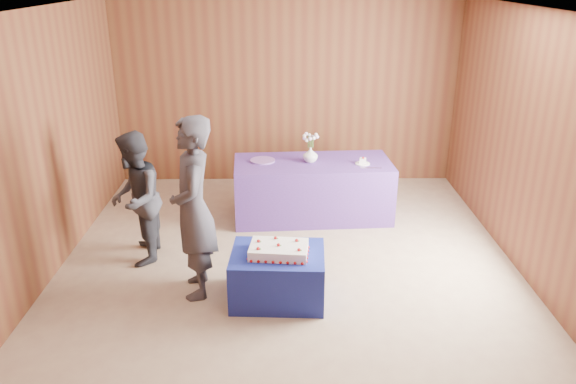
{
  "coord_description": "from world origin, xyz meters",
  "views": [
    {
      "loc": [
        -0.06,
        -5.2,
        3.05
      ],
      "look_at": [
        -0.0,
        0.1,
        0.93
      ],
      "focal_mm": 35.0,
      "sensor_mm": 36.0,
      "label": 1
    }
  ],
  "objects_px": {
    "cake_table": "(278,276)",
    "guest_right": "(135,199)",
    "vase": "(310,155)",
    "guest_left": "(193,209)",
    "sheet_cake": "(279,250)",
    "serving_table": "(312,189)"
  },
  "relations": [
    {
      "from": "cake_table",
      "to": "guest_right",
      "type": "height_order",
      "value": "guest_right"
    },
    {
      "from": "vase",
      "to": "guest_right",
      "type": "distance_m",
      "value": 2.28
    },
    {
      "from": "vase",
      "to": "guest_left",
      "type": "height_order",
      "value": "guest_left"
    },
    {
      "from": "cake_table",
      "to": "guest_left",
      "type": "distance_m",
      "value": 1.05
    },
    {
      "from": "sheet_cake",
      "to": "vase",
      "type": "distance_m",
      "value": 2.08
    },
    {
      "from": "vase",
      "to": "sheet_cake",
      "type": "bearing_deg",
      "value": -101.03
    },
    {
      "from": "serving_table",
      "to": "guest_right",
      "type": "relative_size",
      "value": 1.36
    },
    {
      "from": "serving_table",
      "to": "sheet_cake",
      "type": "distance_m",
      "value": 2.07
    },
    {
      "from": "serving_table",
      "to": "vase",
      "type": "relative_size",
      "value": 10.33
    },
    {
      "from": "serving_table",
      "to": "guest_left",
      "type": "xyz_separation_m",
      "value": [
        -1.25,
        -1.85,
        0.53
      ]
    },
    {
      "from": "serving_table",
      "to": "guest_left",
      "type": "distance_m",
      "value": 2.29
    },
    {
      "from": "vase",
      "to": "cake_table",
      "type": "bearing_deg",
      "value": -101.51
    },
    {
      "from": "vase",
      "to": "guest_left",
      "type": "xyz_separation_m",
      "value": [
        -1.21,
        -1.85,
        0.06
      ]
    },
    {
      "from": "cake_table",
      "to": "vase",
      "type": "xyz_separation_m",
      "value": [
        0.41,
        1.99,
        0.6
      ]
    },
    {
      "from": "guest_left",
      "to": "vase",
      "type": "bearing_deg",
      "value": 137.51
    },
    {
      "from": "vase",
      "to": "guest_right",
      "type": "xyz_separation_m",
      "value": [
        -1.94,
        -1.19,
        -0.11
      ]
    },
    {
      "from": "guest_left",
      "to": "cake_table",
      "type": "bearing_deg",
      "value": 70.75
    },
    {
      "from": "guest_right",
      "to": "cake_table",
      "type": "bearing_deg",
      "value": 56.8
    },
    {
      "from": "sheet_cake",
      "to": "vase",
      "type": "relative_size",
      "value": 3.15
    },
    {
      "from": "cake_table",
      "to": "guest_right",
      "type": "xyz_separation_m",
      "value": [
        -1.54,
        0.81,
        0.49
      ]
    },
    {
      "from": "guest_left",
      "to": "sheet_cake",
      "type": "bearing_deg",
      "value": 68.82
    },
    {
      "from": "cake_table",
      "to": "sheet_cake",
      "type": "xyz_separation_m",
      "value": [
        0.01,
        -0.03,
        0.3
      ]
    }
  ]
}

